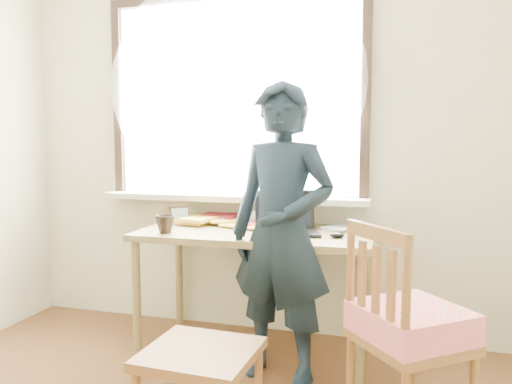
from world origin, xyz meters
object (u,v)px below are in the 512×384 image
(laptop, at_px, (286,223))
(desk, at_px, (256,243))
(person, at_px, (282,233))
(mug_dark, at_px, (165,224))
(side_chair, at_px, (408,326))
(work_chair, at_px, (200,366))
(mug_white, at_px, (253,217))

(laptop, bearing_deg, desk, 171.09)
(person, bearing_deg, laptop, 111.66)
(desk, relative_size, person, 0.87)
(desk, xyz_separation_m, laptop, (0.20, -0.03, 0.14))
(mug_dark, xyz_separation_m, side_chair, (1.40, -0.48, -0.31))
(desk, height_order, mug_dark, mug_dark)
(desk, bearing_deg, side_chair, -38.16)
(mug_dark, relative_size, work_chair, 0.25)
(desk, bearing_deg, person, -53.58)
(person, bearing_deg, side_chair, -16.29)
(person, bearing_deg, desk, 140.37)
(mug_white, bearing_deg, work_chair, -83.47)
(side_chair, bearing_deg, mug_dark, 161.20)
(mug_dark, distance_m, work_chair, 1.11)
(desk, distance_m, mug_white, 0.26)
(work_chair, xyz_separation_m, person, (0.17, 0.76, 0.43))
(work_chair, height_order, side_chair, side_chair)
(mug_white, distance_m, person, 0.62)
(mug_dark, xyz_separation_m, work_chair, (0.57, -0.85, -0.43))
(mug_dark, bearing_deg, laptop, 15.51)
(mug_white, xyz_separation_m, side_chair, (0.98, -0.91, -0.31))
(desk, height_order, laptop, laptop)
(mug_dark, xyz_separation_m, person, (0.74, -0.09, -0.00))
(mug_dark, relative_size, side_chair, 0.12)
(side_chair, bearing_deg, person, 149.75)
(laptop, relative_size, side_chair, 0.46)
(desk, xyz_separation_m, person, (0.23, -0.32, 0.13))
(desk, xyz_separation_m, mug_white, (-0.08, 0.21, 0.13))
(laptop, xyz_separation_m, side_chair, (0.70, -0.67, -0.32))
(laptop, bearing_deg, mug_dark, -164.49)
(work_chair, distance_m, person, 0.89)
(desk, distance_m, person, 0.42)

